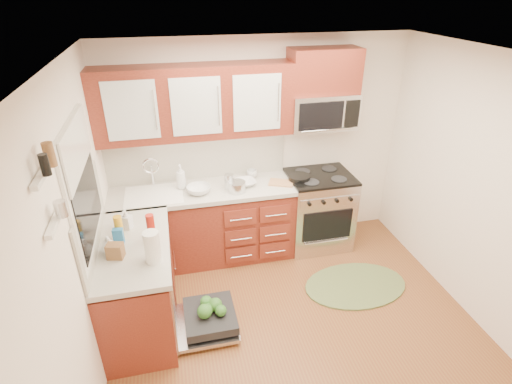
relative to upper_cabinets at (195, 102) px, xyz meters
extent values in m
plane|color=brown|center=(0.73, -1.57, -1.88)|extent=(3.50, 3.50, 0.00)
plane|color=white|center=(0.73, -1.57, 0.62)|extent=(3.50, 3.50, 0.00)
cube|color=white|center=(0.73, 0.18, -0.62)|extent=(3.50, 0.04, 2.50)
cube|color=white|center=(-1.02, -1.57, -0.62)|extent=(0.04, 3.50, 2.50)
cube|color=white|center=(2.48, -1.57, -0.62)|extent=(0.04, 3.50, 2.50)
cube|color=#5B1C14|center=(0.00, -0.12, -1.45)|extent=(2.05, 0.60, 0.85)
cube|color=#5B1C14|center=(-0.72, -1.05, -1.45)|extent=(0.60, 1.25, 0.85)
cube|color=beige|center=(0.00, -0.14, -0.97)|extent=(2.07, 0.64, 0.05)
cube|color=beige|center=(-0.71, -1.05, -0.97)|extent=(0.64, 1.27, 0.05)
cube|color=#B2B0A0|center=(0.00, 0.16, -0.67)|extent=(2.05, 0.02, 0.57)
cube|color=#B2B0A0|center=(-1.01, -1.05, -0.67)|extent=(0.02, 1.25, 0.57)
cube|color=#5B1C14|center=(1.41, 0.00, 0.26)|extent=(0.76, 0.35, 0.47)
cube|color=white|center=(-0.98, -1.07, 0.00)|extent=(0.02, 0.96, 0.40)
cube|color=white|center=(-0.99, -1.92, 0.17)|extent=(0.04, 0.40, 0.03)
cube|color=white|center=(-0.99, -1.92, -0.12)|extent=(0.04, 0.40, 0.03)
cylinder|color=black|center=(1.12, -0.19, -0.90)|extent=(0.29, 0.29, 0.05)
cylinder|color=silver|center=(0.37, -0.28, -0.89)|extent=(0.21, 0.21, 0.12)
cube|color=tan|center=(0.91, -0.20, -0.94)|extent=(0.33, 0.28, 0.02)
cylinder|color=silver|center=(0.30, -0.19, -0.86)|extent=(0.11, 0.11, 0.17)
cylinder|color=white|center=(-0.52, -1.35, -0.81)|extent=(0.14, 0.14, 0.28)
cylinder|color=gold|center=(-0.82, -0.94, -0.83)|extent=(0.08, 0.08, 0.23)
cylinder|color=#A5180D|center=(-0.54, -1.04, -0.82)|extent=(0.09, 0.09, 0.27)
cube|color=brown|center=(-0.84, -1.22, -0.88)|extent=(0.15, 0.12, 0.13)
cube|color=#246DAA|center=(-0.82, -1.00, -0.88)|extent=(0.09, 0.06, 0.14)
imported|color=#999999|center=(0.49, -0.14, -0.92)|extent=(0.27, 0.27, 0.06)
imported|color=#999999|center=(-0.04, -0.22, -0.91)|extent=(0.34, 0.34, 0.08)
imported|color=#999999|center=(0.61, 0.03, -0.90)|extent=(0.13, 0.13, 0.10)
imported|color=#999999|center=(-0.22, -0.07, -0.81)|extent=(0.11, 0.12, 0.29)
imported|color=#999999|center=(-0.77, -0.77, -0.85)|extent=(0.12, 0.12, 0.19)
imported|color=#999999|center=(-0.90, -1.13, -0.87)|extent=(0.15, 0.15, 0.16)
camera|label=1|loc=(-0.30, -4.13, 1.11)|focal=28.00mm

